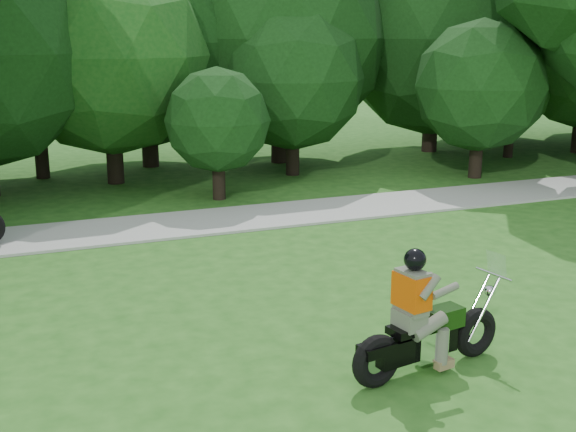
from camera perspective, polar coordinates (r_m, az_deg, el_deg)
ground at (r=10.76m, az=16.29°, el=-9.77°), size 100.00×100.00×0.00m
walkway at (r=17.37m, az=0.11°, el=0.19°), size 60.00×2.20×0.06m
tree_line at (r=23.51m, az=-1.94°, el=12.92°), size 39.86×11.76×7.59m
chopper_motorcycle at (r=9.46m, az=10.55°, el=-8.66°), size 2.39×0.81×1.71m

